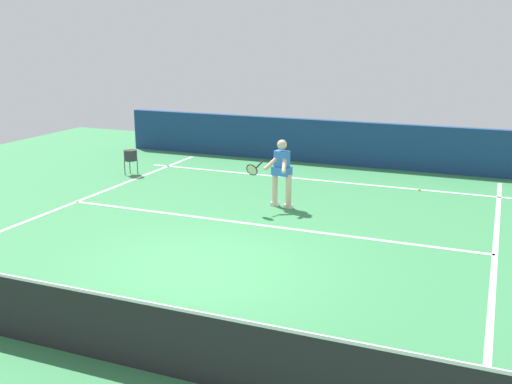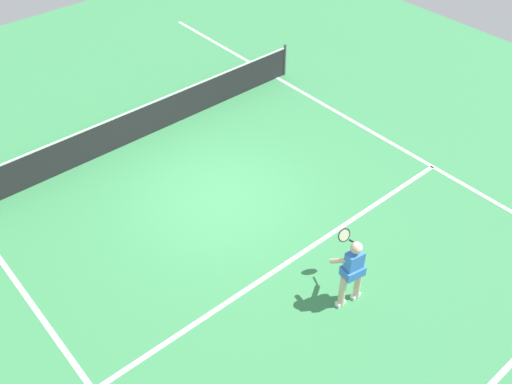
# 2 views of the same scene
# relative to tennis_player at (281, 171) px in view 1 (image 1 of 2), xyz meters

# --- Properties ---
(ground_plane) EXTENTS (23.97, 23.97, 0.00)m
(ground_plane) POSITION_rel_tennis_player_xyz_m (-0.01, 3.92, -0.85)
(ground_plane) COLOR #38844C
(court_back_wall) EXTENTS (14.20, 0.24, 1.32)m
(court_back_wall) POSITION_rel_tennis_player_xyz_m (-0.01, -4.99, -0.19)
(court_back_wall) COLOR navy
(court_back_wall) RESTS_ON ground
(baseline_marking) EXTENTS (10.20, 0.10, 0.01)m
(baseline_marking) POSITION_rel_tennis_player_xyz_m (-0.01, -2.79, -0.84)
(baseline_marking) COLOR white
(baseline_marking) RESTS_ON ground
(service_line_marking) EXTENTS (9.20, 0.10, 0.01)m
(service_line_marking) POSITION_rel_tennis_player_xyz_m (-0.01, 1.43, -0.84)
(service_line_marking) COLOR white
(service_line_marking) RESTS_ON ground
(sideline_left_marking) EXTENTS (0.10, 16.44, 0.01)m
(sideline_left_marking) POSITION_rel_tennis_player_xyz_m (-4.61, 3.92, -0.84)
(sideline_left_marking) COLOR white
(sideline_left_marking) RESTS_ON ground
(court_net) EXTENTS (9.88, 0.08, 0.98)m
(court_net) POSITION_rel_tennis_player_xyz_m (-0.01, 7.07, -0.39)
(court_net) COLOR #4C4C51
(court_net) RESTS_ON ground
(tennis_player) EXTENTS (0.89, 0.91, 1.55)m
(tennis_player) POSITION_rel_tennis_player_xyz_m (0.00, 0.00, 0.00)
(tennis_player) COLOR beige
(tennis_player) RESTS_ON ground
(tennis_ball_near) EXTENTS (0.07, 0.07, 0.07)m
(tennis_ball_near) POSITION_rel_tennis_player_xyz_m (-2.74, -2.70, -0.81)
(tennis_ball_near) COLOR #D1E533
(tennis_ball_near) RESTS_ON ground
(ball_hopper) EXTENTS (0.36, 0.36, 0.74)m
(ball_hopper) POSITION_rel_tennis_player_xyz_m (4.99, -1.46, -0.30)
(ball_hopper) COLOR #333338
(ball_hopper) RESTS_ON ground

